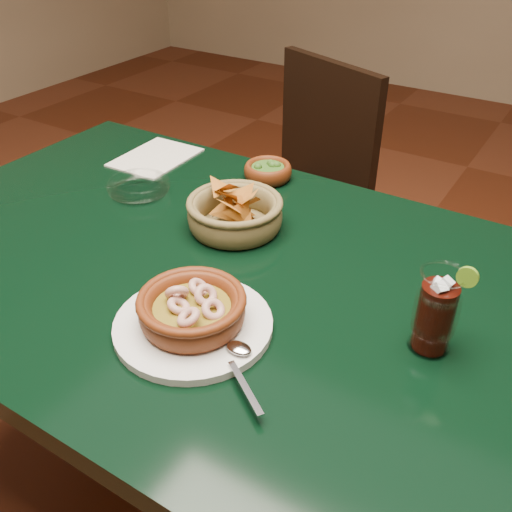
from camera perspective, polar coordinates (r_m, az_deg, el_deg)
The scene contains 9 objects.
ground at distance 1.55m, azimuth -4.34°, elevation -23.59°, with size 7.00×7.00×0.00m, color #471C0C.
dining_table at distance 1.06m, azimuth -5.83°, elevation -4.35°, with size 1.20×0.80×0.75m.
dining_chair at distance 1.73m, azimuth 3.84°, elevation 5.48°, with size 0.53×0.53×0.88m.
shrimp_plate at distance 0.83m, azimuth -6.35°, elevation -5.68°, with size 0.30×0.23×0.07m.
chip_basket at distance 1.06m, azimuth -2.11°, elevation 4.27°, with size 0.21×0.21×0.11m.
guacamole_ramekin at distance 1.25m, azimuth 1.20°, elevation 8.50°, with size 0.12×0.12×0.04m.
cola_drink at distance 0.81m, azimuth 17.55°, elevation -5.36°, with size 0.13×0.13×0.15m.
glass_ashtray at distance 1.22m, azimuth -11.65°, elevation 6.84°, with size 0.14×0.14×0.03m.
paper_menu at distance 1.38m, azimuth -10.00°, elevation 9.69°, with size 0.15×0.20×0.00m.
Camera 1 is at (0.53, -0.65, 1.31)m, focal length 40.00 mm.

